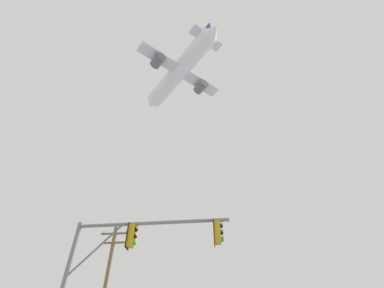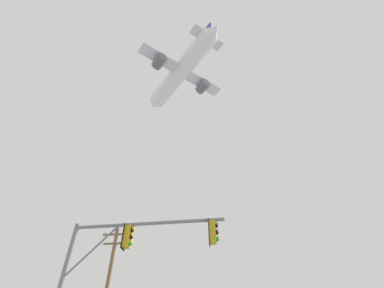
% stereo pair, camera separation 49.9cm
% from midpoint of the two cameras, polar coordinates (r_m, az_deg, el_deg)
% --- Properties ---
extents(signal_pole_near, '(6.57, 0.54, 6.19)m').
position_cam_midpoint_polar(signal_pole_near, '(11.85, -15.19, -22.14)').
color(signal_pole_near, slate).
rests_on(signal_pole_near, ground).
extents(airplane, '(15.42, 16.71, 5.52)m').
position_cam_midpoint_polar(airplane, '(47.44, -3.12, 15.08)').
color(airplane, white).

